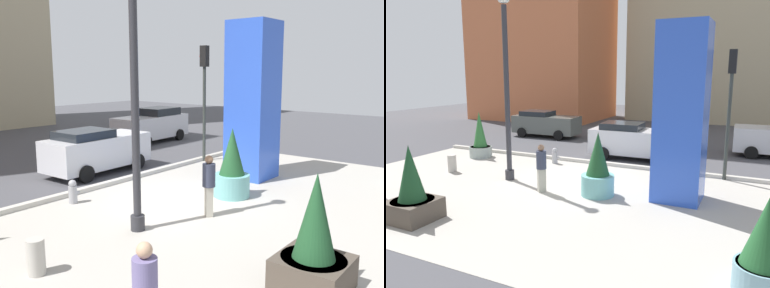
{
  "view_description": "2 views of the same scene",
  "coord_description": "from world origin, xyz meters",
  "views": [
    {
      "loc": [
        -9.38,
        -8.2,
        4.03
      ],
      "look_at": [
        0.33,
        -0.4,
        1.84
      ],
      "focal_mm": 39.29,
      "sensor_mm": 36.0,
      "label": 1
    },
    {
      "loc": [
        6.49,
        -12.54,
        4.25
      ],
      "look_at": [
        0.89,
        -1.05,
        1.78
      ],
      "focal_mm": 34.98,
      "sensor_mm": 36.0,
      "label": 2
    }
  ],
  "objects": [
    {
      "name": "ground_plane",
      "position": [
        0.0,
        4.0,
        0.0
      ],
      "size": [
        60.0,
        60.0,
        0.0
      ],
      "primitive_type": "plane",
      "color": "#47474C"
    },
    {
      "name": "plaza_pavement",
      "position": [
        0.0,
        -2.0,
        0.0
      ],
      "size": [
        18.0,
        10.0,
        0.02
      ],
      "primitive_type": "cube",
      "color": "#ADA89E",
      "rests_on": "ground_plane"
    },
    {
      "name": "curb_strip",
      "position": [
        0.0,
        3.12,
        0.08
      ],
      "size": [
        18.0,
        0.24,
        0.16
      ],
      "primitive_type": "cube",
      "color": "#B7B2A8",
      "rests_on": "ground_plane"
    },
    {
      "name": "lamp_post",
      "position": [
        -2.31,
        -0.75,
        3.41
      ],
      "size": [
        0.44,
        0.44,
        7.0
      ],
      "color": "#2D2D33",
      "rests_on": "ground_plane"
    },
    {
      "name": "art_pillar_blue",
      "position": [
        4.21,
        -0.18,
        2.9
      ],
      "size": [
        1.55,
        1.55,
        5.81
      ],
      "primitive_type": "cube",
      "color": "blue",
      "rests_on": "ground_plane"
    },
    {
      "name": "potted_plant_near_right",
      "position": [
        -2.31,
        -5.4,
        0.86
      ],
      "size": [
        1.27,
        1.27,
        2.23
      ],
      "color": "#4C4238",
      "rests_on": "ground_plane"
    },
    {
      "name": "potted_plant_curbside",
      "position": [
        1.62,
        -1.0,
        0.93
      ],
      "size": [
        1.16,
        1.16,
        2.24
      ],
      "color": "#6BB2B2",
      "rests_on": "ground_plane"
    },
    {
      "name": "fire_hydrant",
      "position": [
        -2.01,
        2.39,
        0.37
      ],
      "size": [
        0.36,
        0.26,
        0.75
      ],
      "color": "#99999E",
      "rests_on": "ground_plane"
    },
    {
      "name": "concrete_bollard",
      "position": [
        -5.23,
        -0.88,
        0.38
      ],
      "size": [
        0.36,
        0.36,
        0.75
      ],
      "primitive_type": "cylinder",
      "color": "#B2ADA3",
      "rests_on": "ground_plane"
    },
    {
      "name": "traffic_light_corner",
      "position": [
        5.43,
        3.0,
        3.4
      ],
      "size": [
        0.28,
        0.42,
        5.09
      ],
      "color": "#333833",
      "rests_on": "ground_plane"
    },
    {
      "name": "car_intersection",
      "position": [
        7.74,
        8.49,
        0.96
      ],
      "size": [
        4.66,
        2.26,
        1.91
      ],
      "color": "silver",
      "rests_on": "ground_plane"
    },
    {
      "name": "car_passing_lane",
      "position": [
        1.0,
        5.0,
        0.91
      ],
      "size": [
        4.38,
        2.12,
        1.77
      ],
      "color": "silver",
      "rests_on": "ground_plane"
    },
    {
      "name": "pedestrian_by_curb",
      "position": [
        -0.33,
        -1.53,
        0.97
      ],
      "size": [
        0.51,
        0.51,
        1.74
      ],
      "color": "#B2AD9E",
      "rests_on": "ground_plane"
    }
  ]
}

